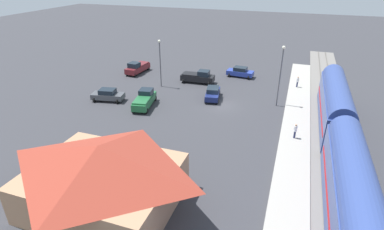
{
  "coord_description": "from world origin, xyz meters",
  "views": [
    {
      "loc": [
        -8.89,
        37.86,
        17.32
      ],
      "look_at": [
        2.12,
        6.27,
        1.0
      ],
      "focal_mm": 28.63,
      "sensor_mm": 36.0,
      "label": 1
    }
  ],
  "objects_px": {
    "passenger_train": "(352,190)",
    "light_pole_near_platform": "(281,70)",
    "pickup_green": "(145,99)",
    "light_pole_lot_center": "(160,58)",
    "pickup_maroon": "(137,67)",
    "sedan_charcoal": "(108,95)",
    "pedestrian_waiting_far": "(298,81)",
    "pedestrian_on_platform": "(295,130)",
    "sedan_blue": "(240,72)",
    "sedan_navy": "(213,93)",
    "pickup_black": "(198,77)",
    "station_building": "(102,175)"
  },
  "relations": [
    {
      "from": "pedestrian_on_platform",
      "to": "pickup_black",
      "type": "distance_m",
      "value": 21.17
    },
    {
      "from": "light_pole_lot_center",
      "to": "station_building",
      "type": "bearing_deg",
      "value": 104.86
    },
    {
      "from": "pickup_green",
      "to": "light_pole_lot_center",
      "type": "height_order",
      "value": "light_pole_lot_center"
    },
    {
      "from": "pedestrian_on_platform",
      "to": "sedan_blue",
      "type": "distance_m",
      "value": 21.72
    },
    {
      "from": "sedan_blue",
      "to": "light_pole_lot_center",
      "type": "height_order",
      "value": "light_pole_lot_center"
    },
    {
      "from": "passenger_train",
      "to": "pedestrian_waiting_far",
      "type": "relative_size",
      "value": 29.11
    },
    {
      "from": "pickup_green",
      "to": "light_pole_lot_center",
      "type": "bearing_deg",
      "value": -82.06
    },
    {
      "from": "sedan_charcoal",
      "to": "light_pole_near_platform",
      "type": "relative_size",
      "value": 0.58
    },
    {
      "from": "pedestrian_waiting_far",
      "to": "sedan_charcoal",
      "type": "distance_m",
      "value": 28.72
    },
    {
      "from": "passenger_train",
      "to": "light_pole_near_platform",
      "type": "distance_m",
      "value": 21.25
    },
    {
      "from": "sedan_blue",
      "to": "sedan_navy",
      "type": "relative_size",
      "value": 0.97
    },
    {
      "from": "station_building",
      "to": "pickup_black",
      "type": "bearing_deg",
      "value": -86.43
    },
    {
      "from": "light_pole_lot_center",
      "to": "passenger_train",
      "type": "bearing_deg",
      "value": 138.93
    },
    {
      "from": "light_pole_lot_center",
      "to": "pickup_maroon",
      "type": "bearing_deg",
      "value": -35.24
    },
    {
      "from": "pickup_maroon",
      "to": "light_pole_near_platform",
      "type": "height_order",
      "value": "light_pole_near_platform"
    },
    {
      "from": "passenger_train",
      "to": "sedan_charcoal",
      "type": "distance_m",
      "value": 32.79
    },
    {
      "from": "passenger_train",
      "to": "pickup_maroon",
      "type": "height_order",
      "value": "passenger_train"
    },
    {
      "from": "pickup_green",
      "to": "light_pole_lot_center",
      "type": "distance_m",
      "value": 8.7
    },
    {
      "from": "pickup_black",
      "to": "light_pole_near_platform",
      "type": "relative_size",
      "value": 0.66
    },
    {
      "from": "pickup_green",
      "to": "pedestrian_waiting_far",
      "type": "bearing_deg",
      "value": -144.53
    },
    {
      "from": "sedan_charcoal",
      "to": "light_pole_lot_center",
      "type": "distance_m",
      "value": 9.87
    },
    {
      "from": "pedestrian_on_platform",
      "to": "light_pole_near_platform",
      "type": "height_order",
      "value": "light_pole_near_platform"
    },
    {
      "from": "passenger_train",
      "to": "light_pole_near_platform",
      "type": "relative_size",
      "value": 6.01
    },
    {
      "from": "pedestrian_on_platform",
      "to": "pickup_maroon",
      "type": "relative_size",
      "value": 0.31
    },
    {
      "from": "passenger_train",
      "to": "light_pole_near_platform",
      "type": "bearing_deg",
      "value": -71.22
    },
    {
      "from": "pedestrian_waiting_far",
      "to": "pickup_black",
      "type": "height_order",
      "value": "pickup_black"
    },
    {
      "from": "passenger_train",
      "to": "light_pole_near_platform",
      "type": "height_order",
      "value": "light_pole_near_platform"
    },
    {
      "from": "light_pole_lot_center",
      "to": "sedan_navy",
      "type": "bearing_deg",
      "value": 166.37
    },
    {
      "from": "pedestrian_on_platform",
      "to": "pickup_maroon",
      "type": "xyz_separation_m",
      "value": [
        27.63,
        -15.41,
        -0.25
      ]
    },
    {
      "from": "station_building",
      "to": "sedan_navy",
      "type": "height_order",
      "value": "station_building"
    },
    {
      "from": "sedan_charcoal",
      "to": "sedan_navy",
      "type": "height_order",
      "value": "same"
    },
    {
      "from": "pickup_black",
      "to": "pickup_maroon",
      "type": "distance_m",
      "value": 11.95
    },
    {
      "from": "pickup_black",
      "to": "pickup_green",
      "type": "distance_m",
      "value": 12.03
    },
    {
      "from": "sedan_blue",
      "to": "passenger_train",
      "type": "bearing_deg",
      "value": 114.59
    },
    {
      "from": "station_building",
      "to": "pickup_maroon",
      "type": "distance_m",
      "value": 33.74
    },
    {
      "from": "sedan_blue",
      "to": "sedan_charcoal",
      "type": "height_order",
      "value": "same"
    },
    {
      "from": "pickup_black",
      "to": "sedan_charcoal",
      "type": "height_order",
      "value": "pickup_black"
    },
    {
      "from": "pedestrian_on_platform",
      "to": "sedan_charcoal",
      "type": "bearing_deg",
      "value": -6.29
    },
    {
      "from": "sedan_charcoal",
      "to": "light_pole_lot_center",
      "type": "xyz_separation_m",
      "value": [
        -4.74,
        -7.77,
        3.81
      ]
    },
    {
      "from": "station_building",
      "to": "pickup_maroon",
      "type": "xyz_separation_m",
      "value": [
        13.72,
        -30.78,
        -1.79
      ]
    },
    {
      "from": "sedan_blue",
      "to": "light_pole_near_platform",
      "type": "relative_size",
      "value": 0.56
    },
    {
      "from": "pickup_green",
      "to": "light_pole_near_platform",
      "type": "xyz_separation_m",
      "value": [
        -16.99,
        -6.13,
        4.14
      ]
    },
    {
      "from": "passenger_train",
      "to": "sedan_navy",
      "type": "xyz_separation_m",
      "value": [
        15.75,
        -19.47,
        -1.98
      ]
    },
    {
      "from": "station_building",
      "to": "pedestrian_on_platform",
      "type": "xyz_separation_m",
      "value": [
        -13.91,
        -15.36,
        -1.54
      ]
    },
    {
      "from": "pickup_black",
      "to": "sedan_navy",
      "type": "bearing_deg",
      "value": 125.31
    },
    {
      "from": "pedestrian_on_platform",
      "to": "light_pole_near_platform",
      "type": "distance_m",
      "value": 10.08
    },
    {
      "from": "sedan_navy",
      "to": "light_pole_lot_center",
      "type": "xyz_separation_m",
      "value": [
        9.13,
        -2.21,
        3.81
      ]
    },
    {
      "from": "passenger_train",
      "to": "pedestrian_waiting_far",
      "type": "bearing_deg",
      "value": -80.93
    },
    {
      "from": "pedestrian_waiting_far",
      "to": "sedan_blue",
      "type": "xyz_separation_m",
      "value": [
        9.52,
        -2.77,
        -0.4
      ]
    },
    {
      "from": "sedan_blue",
      "to": "sedan_charcoal",
      "type": "relative_size",
      "value": 0.97
    }
  ]
}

